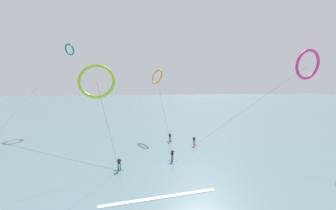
{
  "coord_description": "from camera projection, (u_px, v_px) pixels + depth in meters",
  "views": [
    {
      "loc": [
        -5.14,
        -7.84,
        11.36
      ],
      "look_at": [
        0.0,
        21.47,
        8.38
      ],
      "focal_mm": 23.16,
      "sensor_mm": 36.0,
      "label": 1
    }
  ],
  "objects": [
    {
      "name": "sea_water",
      "position": [
        140.0,
        105.0,
        114.04
      ],
      "size": [
        400.0,
        200.0,
        0.08
      ],
      "primitive_type": "cube",
      "color": "slate",
      "rests_on": "ground"
    },
    {
      "name": "surfer_cobalt",
      "position": [
        172.0,
        156.0,
        31.67
      ],
      "size": [
        1.4,
        0.73,
        1.7
      ],
      "rotation": [
        0.0,
        0.0,
        0.7
      ],
      "color": "#2647B7",
      "rests_on": "ground"
    },
    {
      "name": "surfer_navy",
      "position": [
        170.0,
        138.0,
        42.11
      ],
      "size": [
        1.4,
        0.6,
        1.7
      ],
      "rotation": [
        0.0,
        0.0,
        0.12
      ],
      "color": "navy",
      "rests_on": "ground"
    },
    {
      "name": "surfer_crimson",
      "position": [
        194.0,
        141.0,
        39.5
      ],
      "size": [
        1.4,
        0.67,
        1.7
      ],
      "rotation": [
        0.0,
        0.0,
        5.89
      ],
      "color": "red",
      "rests_on": "ground"
    },
    {
      "name": "surfer_emerald",
      "position": [
        119.0,
        165.0,
        28.15
      ],
      "size": [
        1.4,
        0.66,
        1.7
      ],
      "rotation": [
        0.0,
        0.0,
        0.38
      ],
      "color": "#199351",
      "rests_on": "ground"
    },
    {
      "name": "kite_lime",
      "position": [
        97.0,
        81.0,
        24.95
      ],
      "size": [
        4.32,
        2.65,
        13.66
      ],
      "rotation": [
        0.0,
        0.0,
        0.01
      ],
      "color": "#8CC62D",
      "rests_on": "ground"
    },
    {
      "name": "kite_teal",
      "position": [
        69.0,
        50.0,
        58.82
      ],
      "size": [
        3.49,
        48.94,
        22.2
      ],
      "rotation": [
        0.0,
        0.0,
        2.53
      ],
      "color": "teal",
      "rests_on": "ground"
    },
    {
      "name": "kite_magenta",
      "position": [
        308.0,
        65.0,
        34.98
      ],
      "size": [
        19.56,
        7.16,
        16.88
      ],
      "rotation": [
        0.0,
        0.0,
        3.29
      ],
      "color": "#CC288E",
      "rests_on": "ground"
    },
    {
      "name": "kite_amber",
      "position": [
        157.0,
        77.0,
        49.76
      ],
      "size": [
        3.08,
        11.22,
        14.64
      ],
      "rotation": [
        0.0,
        0.0,
        5.23
      ],
      "color": "orange",
      "rests_on": "ground"
    },
    {
      "name": "wave_crest_far",
      "position": [
        160.0,
        198.0,
        21.44
      ],
      "size": [
        11.85,
        1.8,
        0.12
      ],
      "primitive_type": "cube",
      "rotation": [
        0.0,
        0.0,
        0.11
      ],
      "color": "white",
      "rests_on": "ground"
    }
  ]
}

